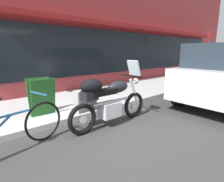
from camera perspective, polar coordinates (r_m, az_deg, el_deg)
The scene contains 7 objects.
ground_plane at distance 3.41m, azimuth 0.32°, elevation -15.41°, with size 80.00×80.00×0.00m, color #353535.
storefront_building at distance 10.14m, azimuth 9.61°, elevation 23.65°, with size 19.30×0.90×7.37m.
sidewalk_curb at distance 12.13m, azimuth 24.64°, elevation 4.00°, with size 30.00×2.65×0.12m.
touring_motorcycle at distance 3.84m, azimuth -2.09°, elevation -2.57°, with size 2.08×0.68×1.39m.
parked_bicycle at distance 3.28m, azimuth -28.82°, elevation -10.70°, with size 1.78×0.56×0.95m.
sandwich_board_sign at distance 4.55m, azimuth -21.15°, elevation -1.61°, with size 0.55×0.40×0.86m.
parking_sign_pole at distance 11.09m, azimuth 27.81°, elevation 10.89°, with size 0.44×0.07×2.45m.
Camera 1 is at (-2.01, -2.25, 1.59)m, focal length 29.21 mm.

